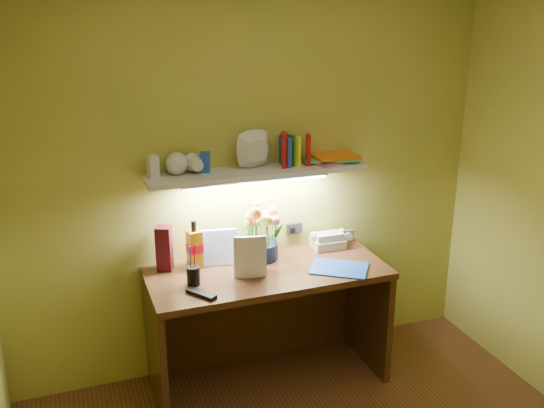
# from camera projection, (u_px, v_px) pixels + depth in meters

# --- Properties ---
(desk) EXTENTS (1.40, 0.60, 0.75)m
(desk) POSITION_uv_depth(u_px,v_px,m) (268.00, 327.00, 3.66)
(desk) COLOR #3A260F
(desk) RESTS_ON ground
(flower_bouquet) EXTENTS (0.27, 0.27, 0.36)m
(flower_bouquet) POSITION_uv_depth(u_px,v_px,m) (261.00, 230.00, 3.64)
(flower_bouquet) COLOR #0B1638
(flower_bouquet) RESTS_ON desk
(telephone) EXTENTS (0.20, 0.15, 0.12)m
(telephone) POSITION_uv_depth(u_px,v_px,m) (328.00, 239.00, 3.84)
(telephone) COLOR beige
(telephone) RESTS_ON desk
(desk_clock) EXTENTS (0.08, 0.05, 0.08)m
(desk_clock) POSITION_uv_depth(u_px,v_px,m) (347.00, 236.00, 3.95)
(desk_clock) COLOR silver
(desk_clock) RESTS_ON desk
(whisky_bottle) EXTENTS (0.09, 0.09, 0.29)m
(whisky_bottle) POSITION_uv_depth(u_px,v_px,m) (195.00, 244.00, 3.53)
(whisky_bottle) COLOR #A26007
(whisky_bottle) RESTS_ON desk
(whisky_box) EXTENTS (0.11, 0.11, 0.27)m
(whisky_box) POSITION_uv_depth(u_px,v_px,m) (164.00, 248.00, 3.51)
(whisky_box) COLOR #4E0E18
(whisky_box) RESTS_ON desk
(pen_cup) EXTENTS (0.10, 0.10, 0.18)m
(pen_cup) POSITION_uv_depth(u_px,v_px,m) (193.00, 269.00, 3.33)
(pen_cup) COLOR black
(pen_cup) RESTS_ON desk
(art_card) EXTENTS (0.22, 0.08, 0.21)m
(art_card) POSITION_uv_depth(u_px,v_px,m) (219.00, 247.00, 3.59)
(art_card) COLOR white
(art_card) RESTS_ON desk
(tv_remote) EXTENTS (0.15, 0.18, 0.02)m
(tv_remote) POSITION_uv_depth(u_px,v_px,m) (201.00, 294.00, 3.23)
(tv_remote) COLOR black
(tv_remote) RESTS_ON desk
(blue_folder) EXTENTS (0.40, 0.38, 0.01)m
(blue_folder) POSITION_uv_depth(u_px,v_px,m) (339.00, 268.00, 3.55)
(blue_folder) COLOR #214AB6
(blue_folder) RESTS_ON desk
(desk_book_a) EXTENTS (0.15, 0.06, 0.21)m
(desk_book_a) POSITION_uv_depth(u_px,v_px,m) (241.00, 259.00, 3.44)
(desk_book_a) COLOR beige
(desk_book_a) RESTS_ON desk
(desk_book_b) EXTENTS (0.18, 0.07, 0.25)m
(desk_book_b) POSITION_uv_depth(u_px,v_px,m) (234.00, 258.00, 3.39)
(desk_book_b) COLOR silver
(desk_book_b) RESTS_ON desk
(wall_shelf) EXTENTS (1.32, 0.34, 0.23)m
(wall_shelf) POSITION_uv_depth(u_px,v_px,m) (260.00, 166.00, 3.52)
(wall_shelf) COLOR silver
(wall_shelf) RESTS_ON ground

